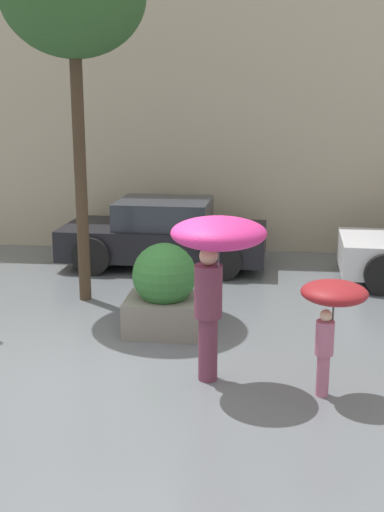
# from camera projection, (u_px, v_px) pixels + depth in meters

# --- Properties ---
(ground_plane) EXTENTS (40.00, 40.00, 0.00)m
(ground_plane) POSITION_uv_depth(u_px,v_px,m) (101.00, 371.00, 7.71)
(ground_plane) COLOR slate
(building_facade) EXTENTS (18.00, 0.30, 6.00)m
(building_facade) POSITION_uv_depth(u_px,v_px,m) (172.00, 106.00, 13.25)
(building_facade) COLOR #B7A88E
(building_facade) RESTS_ON ground
(planter_box) EXTENTS (1.07, 0.88, 1.27)m
(planter_box) POSITION_uv_depth(u_px,v_px,m) (164.00, 291.00, 8.85)
(planter_box) COLOR gray
(planter_box) RESTS_ON ground
(person_adult) EXTENTS (1.05, 1.05, 1.93)m
(person_adult) POSITION_uv_depth(u_px,v_px,m) (216.00, 251.00, 7.03)
(person_adult) COLOR brown
(person_adult) RESTS_ON ground
(person_child) EXTENTS (0.72, 0.72, 1.29)m
(person_child) POSITION_uv_depth(u_px,v_px,m) (332.00, 303.00, 6.85)
(person_child) COLOR #B76684
(person_child) RESTS_ON ground
(parked_car_near) EXTENTS (3.93, 2.06, 1.28)m
(parked_car_near) POSITION_uv_depth(u_px,v_px,m) (164.00, 235.00, 12.38)
(parked_car_near) COLOR black
(parked_car_near) RESTS_ON ground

